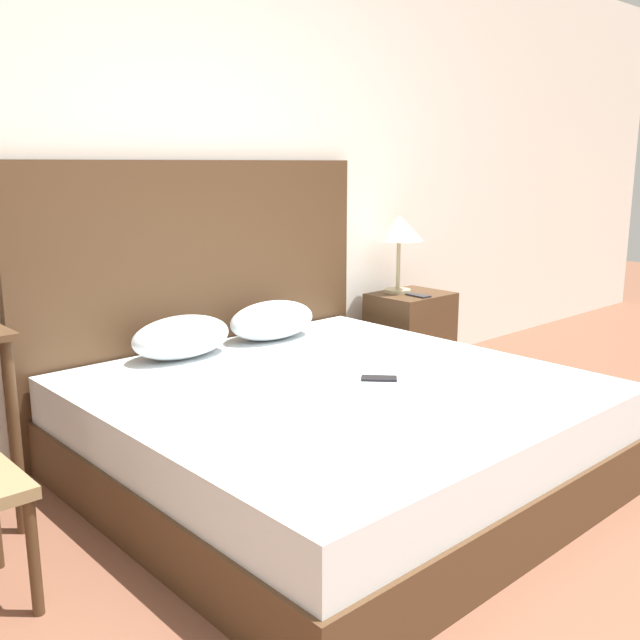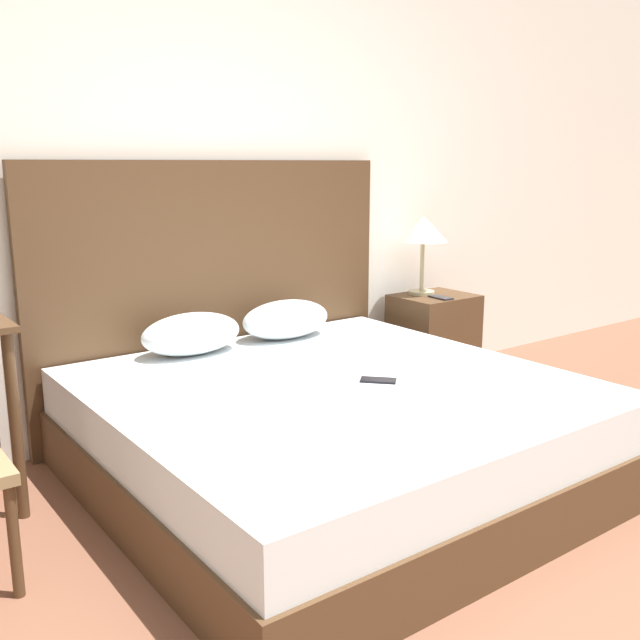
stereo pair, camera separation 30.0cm
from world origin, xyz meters
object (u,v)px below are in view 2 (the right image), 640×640
Objects in this scene: bed at (333,433)px; table_lamp at (423,232)px; phone_on_bed at (378,380)px; nightstand at (433,341)px; phone_on_nightstand at (441,297)px.

bed is 1.66m from table_lamp.
phone_on_bed is 0.33× the size of table_lamp.
nightstand is at bearing 28.35° from bed.
bed is 12.33× the size of phone_on_nightstand.
phone_on_nightstand reaches higher than bed.
bed is 1.49m from nightstand.
phone_on_bed is 1.51m from table_lamp.
phone_on_nightstand is (1.26, 0.61, 0.35)m from bed.
table_lamp reaches higher than phone_on_bed.
phone_on_bed is (0.16, -0.10, 0.23)m from bed.
bed is at bearing -148.40° from table_lamp.
phone_on_bed is 1.02× the size of phone_on_nightstand.
phone_on_nightstand is (-0.01, -0.17, -0.37)m from table_lamp.
phone_on_bed is 1.32m from phone_on_nightstand.
table_lamp is at bearing 31.60° from bed.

